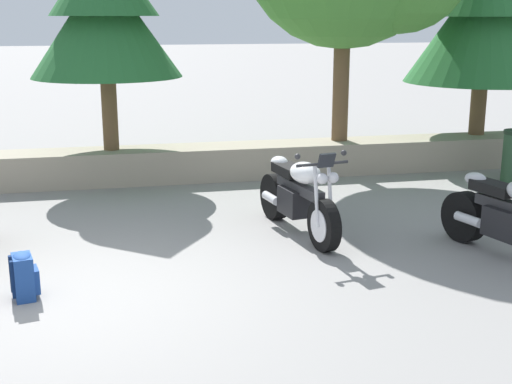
{
  "coord_description": "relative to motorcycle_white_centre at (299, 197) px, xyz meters",
  "views": [
    {
      "loc": [
        0.49,
        -6.6,
        2.69
      ],
      "look_at": [
        2.17,
        1.2,
        0.65
      ],
      "focal_mm": 48.55,
      "sensor_mm": 36.0,
      "label": 1
    }
  ],
  "objects": [
    {
      "name": "ground_plane",
      "position": [
        -2.78,
        -1.48,
        -0.49
      ],
      "size": [
        120.0,
        120.0,
        0.0
      ],
      "primitive_type": "plane",
      "color": "gray"
    },
    {
      "name": "motorcycle_silver_far_right",
      "position": [
        2.09,
        -1.42,
        0.0
      ],
      "size": [
        0.87,
        2.03,
        1.18
      ],
      "color": "black",
      "rests_on": "ground"
    },
    {
      "name": "rider_backpack",
      "position": [
        -3.17,
        -1.43,
        -0.24
      ],
      "size": [
        0.3,
        0.33,
        0.47
      ],
      "color": "navy",
      "rests_on": "ground"
    },
    {
      "name": "pine_tree_mid_right",
      "position": [
        4.39,
        3.49,
        2.31
      ],
      "size": [
        2.78,
        2.78,
        3.64
      ],
      "color": "brown",
      "rests_on": "stone_wall"
    },
    {
      "name": "motorcycle_white_centre",
      "position": [
        0.0,
        0.0,
        0.0
      ],
      "size": [
        0.77,
        2.06,
        1.18
      ],
      "color": "black",
      "rests_on": "ground"
    },
    {
      "name": "stone_wall",
      "position": [
        -2.78,
        3.32,
        -0.21
      ],
      "size": [
        36.0,
        0.8,
        0.55
      ],
      "primitive_type": "cube",
      "color": "gray",
      "rests_on": "ground"
    },
    {
      "name": "pine_tree_far_left",
      "position": [
        -2.25,
        3.37,
        2.29
      ],
      "size": [
        2.39,
        2.39,
        3.37
      ],
      "color": "brown",
      "rests_on": "stone_wall"
    }
  ]
}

